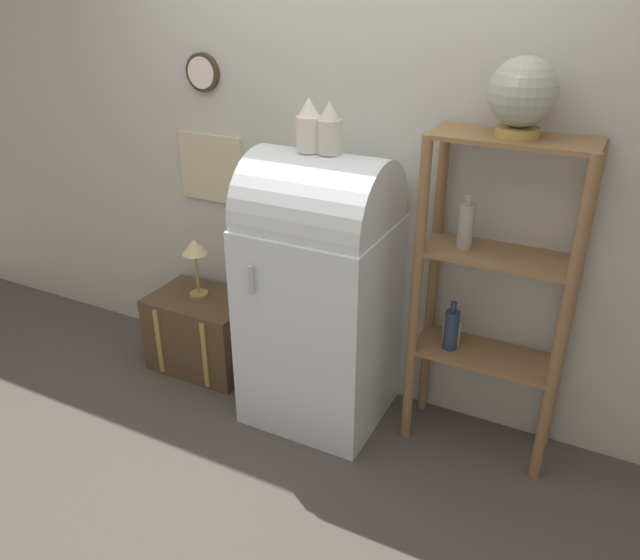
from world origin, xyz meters
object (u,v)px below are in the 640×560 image
(vase_center, at_px, (330,129))
(desk_lamp, at_px, (195,251))
(globe, at_px, (523,94))
(suitcase_trunk, at_px, (204,332))
(vase_left, at_px, (309,126))
(refrigerator, at_px, (320,288))

(vase_center, height_order, desk_lamp, vase_center)
(globe, bearing_deg, suitcase_trunk, -177.99)
(vase_left, bearing_deg, refrigerator, 1.19)
(suitcase_trunk, relative_size, desk_lamp, 1.68)
(vase_left, xyz_separation_m, vase_center, (0.10, 0.00, -0.00))
(vase_center, bearing_deg, vase_left, -177.19)
(refrigerator, xyz_separation_m, desk_lamp, (-0.85, 0.09, -0.00))
(suitcase_trunk, relative_size, vase_center, 2.57)
(desk_lamp, bearing_deg, vase_left, -6.56)
(refrigerator, height_order, vase_center, vase_center)
(desk_lamp, bearing_deg, suitcase_trunk, -41.52)
(globe, distance_m, vase_center, 0.82)
(vase_left, bearing_deg, globe, 7.92)
(suitcase_trunk, bearing_deg, refrigerator, -4.52)
(suitcase_trunk, relative_size, globe, 1.91)
(suitcase_trunk, bearing_deg, vase_center, -4.02)
(vase_center, bearing_deg, desk_lamp, 174.48)
(vase_left, bearing_deg, suitcase_trunk, 175.08)
(suitcase_trunk, distance_m, vase_left, 1.53)
(suitcase_trunk, relative_size, vase_left, 2.47)
(refrigerator, distance_m, suitcase_trunk, 0.97)
(suitcase_trunk, bearing_deg, desk_lamp, 138.48)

